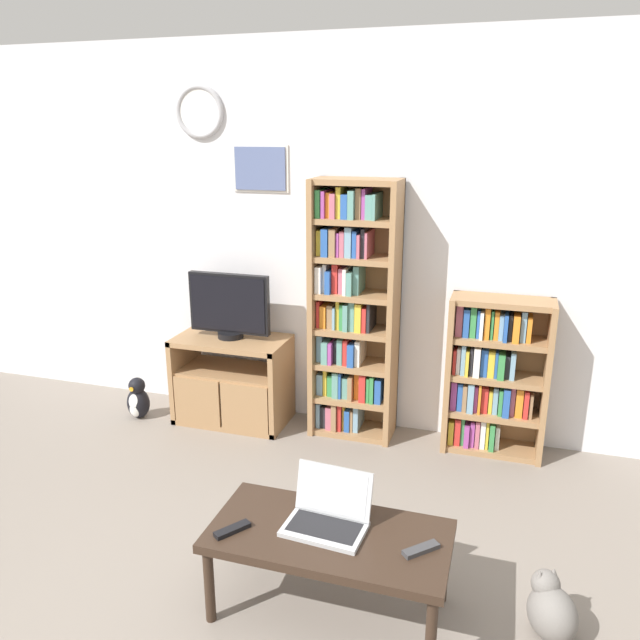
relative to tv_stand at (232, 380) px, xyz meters
The scene contains 11 objects.
wall_back 1.31m from the tv_stand, 19.66° to the left, with size 6.58×0.09×2.60m.
tv_stand is the anchor object (origin of this frame).
television 0.54m from the tv_stand, 104.45° to the left, with size 0.58×0.18×0.46m.
bookshelf_tall 1.01m from the tv_stand, ahead, with size 0.56×0.31×1.73m.
bookshelf_short 1.78m from the tv_stand, ahead, with size 0.62×0.28×1.03m.
coffee_table 1.98m from the tv_stand, 53.04° to the right, with size 1.01×0.50×0.39m.
laptop 1.93m from the tv_stand, 52.62° to the right, with size 0.36×0.28×0.23m.
remote_near_laptop 2.24m from the tv_stand, 45.26° to the right, with size 0.14×0.14×0.02m.
remote_far_from_laptop 1.88m from the tv_stand, 64.80° to the right, with size 0.13×0.16×0.02m.
cat 2.56m from the tv_stand, 34.48° to the right, with size 0.42×0.40×0.28m.
penguin_figurine 0.72m from the tv_stand, 166.11° to the right, with size 0.17×0.15×0.31m.
Camera 1 is at (1.01, -1.69, 2.01)m, focal length 35.00 mm.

